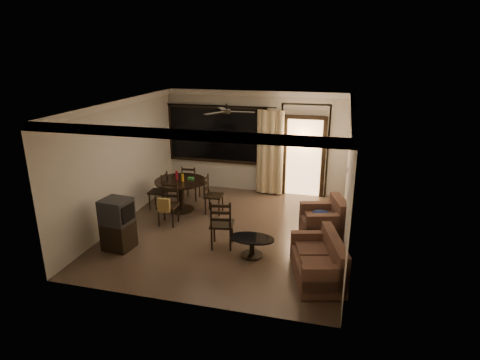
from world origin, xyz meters
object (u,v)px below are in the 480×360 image
(dining_chair_south, at_px, (168,212))
(sofa, at_px, (320,263))
(dining_table, at_px, (181,187))
(dining_chair_north, at_px, (191,189))
(coffee_table, at_px, (252,244))
(tv_cabinet, at_px, (118,224))
(dining_chair_east, at_px, (214,202))
(dining_chair_west, at_px, (159,198))
(armchair, at_px, (325,222))
(side_chair, at_px, (222,233))

(dining_chair_south, xyz_separation_m, sofa, (3.52, -1.45, -0.00))
(dining_table, relative_size, dining_chair_north, 1.32)
(coffee_table, bearing_deg, dining_chair_south, 156.18)
(dining_chair_south, xyz_separation_m, tv_cabinet, (-0.48, -1.33, 0.22))
(sofa, bearing_deg, coffee_table, 144.92)
(sofa, bearing_deg, dining_chair_east, 124.18)
(dining_chair_south, bearing_deg, sofa, -24.76)
(dining_chair_west, bearing_deg, tv_cabinet, 1.25)
(tv_cabinet, xyz_separation_m, armchair, (4.00, 1.52, -0.17))
(dining_chair_east, distance_m, dining_chair_south, 1.20)
(coffee_table, bearing_deg, dining_chair_north, 130.85)
(sofa, distance_m, side_chair, 2.13)
(dining_chair_south, xyz_separation_m, armchair, (3.52, 0.19, 0.05))
(dining_chair_east, xyz_separation_m, dining_chair_north, (-0.87, 0.75, 0.00))
(dining_chair_north, height_order, side_chair, side_chair)
(sofa, xyz_separation_m, coffee_table, (-1.33, 0.49, -0.05))
(tv_cabinet, distance_m, armchair, 4.28)
(armchair, relative_size, side_chair, 1.02)
(side_chair, bearing_deg, coffee_table, 152.20)
(dining_chair_west, relative_size, dining_chair_east, 1.00)
(dining_chair_north, distance_m, armchair, 3.87)
(dining_chair_north, bearing_deg, tv_cabinet, 79.68)
(dining_chair_south, bearing_deg, tv_cabinet, -112.37)
(dining_chair_west, xyz_separation_m, dining_chair_east, (1.42, 0.07, 0.00))
(dining_table, relative_size, side_chair, 1.20)
(dining_chair_west, height_order, dining_chair_north, same)
(dining_chair_west, relative_size, armchair, 0.89)
(dining_chair_west, bearing_deg, dining_table, 91.13)
(armchair, bearing_deg, dining_chair_west, 154.87)
(armchair, distance_m, side_chair, 2.22)
(sofa, distance_m, armchair, 1.64)
(coffee_table, distance_m, side_chair, 0.71)
(dining_chair_east, xyz_separation_m, sofa, (2.72, -2.34, 0.02))
(tv_cabinet, height_order, sofa, tv_cabinet)
(armchair, distance_m, coffee_table, 1.77)
(dining_chair_east, xyz_separation_m, tv_cabinet, (-1.28, -2.22, 0.25))
(dining_chair_south, distance_m, sofa, 3.81)
(dining_chair_east, relative_size, side_chair, 0.91)
(dining_chair_east, bearing_deg, dining_chair_north, 46.76)
(dining_chair_east, bearing_deg, coffee_table, -145.62)
(side_chair, bearing_deg, dining_table, -55.92)
(tv_cabinet, relative_size, armchair, 0.99)
(dining_chair_west, xyz_separation_m, tv_cabinet, (0.14, -2.15, 0.25))
(dining_chair_south, relative_size, side_chair, 0.91)
(dining_chair_east, bearing_deg, armchair, -106.77)
(dining_chair_west, height_order, tv_cabinet, tv_cabinet)
(armchair, bearing_deg, dining_table, 152.92)
(dining_table, height_order, coffee_table, dining_table)
(dining_chair_east, xyz_separation_m, dining_chair_south, (-0.80, -0.89, 0.02))
(tv_cabinet, distance_m, side_chair, 2.09)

